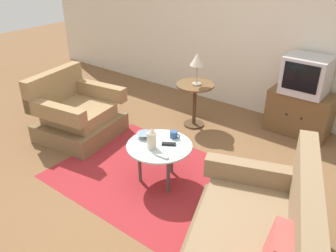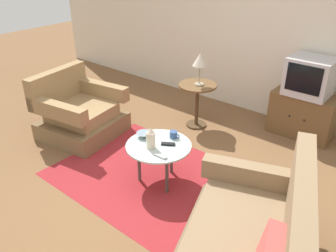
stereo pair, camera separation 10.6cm
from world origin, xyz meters
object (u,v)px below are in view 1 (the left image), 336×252
(mug, at_px, (174,135))
(bowl, at_px, (145,135))
(tv_stand, at_px, (299,112))
(vase, at_px, (152,139))
(side_table, at_px, (195,96))
(coffee_table, at_px, (159,149))
(tv_remote_silver, at_px, (162,156))
(tv_remote_dark, at_px, (169,144))
(table_lamp, at_px, (197,61))
(armchair, at_px, (76,115))
(television, at_px, (306,75))

(mug, distance_m, bowl, 0.31)
(tv_stand, distance_m, bowl, 2.24)
(tv_stand, relative_size, vase, 3.53)
(tv_stand, bearing_deg, side_table, -150.42)
(coffee_table, xyz_separation_m, side_table, (-0.45, 1.33, 0.04))
(tv_stand, xyz_separation_m, vase, (-0.80, -2.12, 0.28))
(mug, relative_size, tv_remote_silver, 0.87)
(coffee_table, xyz_separation_m, tv_remote_silver, (0.16, -0.16, 0.06))
(bowl, bearing_deg, tv_remote_dark, 6.08)
(tv_stand, relative_size, mug, 6.49)
(table_lamp, relative_size, mug, 3.47)
(vase, xyz_separation_m, bowl, (-0.20, 0.12, -0.09))
(armchair, bearing_deg, tv_remote_dark, 78.08)
(side_table, relative_size, table_lamp, 1.43)
(tv_remote_dark, bearing_deg, coffee_table, -172.20)
(vase, height_order, bowl, vase)
(table_lamp, height_order, tv_remote_dark, table_lamp)
(mug, bearing_deg, bowl, -143.73)
(bowl, bearing_deg, tv_remote_silver, -26.34)
(coffee_table, xyz_separation_m, tv_remote_dark, (0.08, 0.06, 0.06))
(table_lamp, relative_size, vase, 1.89)
(side_table, xyz_separation_m, tv_remote_silver, (0.62, -1.49, 0.02))
(tv_stand, bearing_deg, mug, -112.50)
(television, xyz_separation_m, tv_remote_silver, (-0.61, -2.17, -0.36))
(tv_remote_dark, bearing_deg, table_lamp, 79.79)
(armchair, distance_m, tv_remote_dark, 1.62)
(coffee_table, bearing_deg, tv_remote_silver, -44.85)
(bowl, distance_m, tv_remote_silver, 0.44)
(side_table, relative_size, tv_remote_dark, 4.20)
(bowl, bearing_deg, tv_stand, 63.32)
(side_table, xyz_separation_m, bowl, (0.23, -1.30, 0.04))
(side_table, bearing_deg, vase, -73.19)
(table_lamp, height_order, tv_remote_silver, table_lamp)
(side_table, bearing_deg, tv_stand, 29.58)
(tv_stand, bearing_deg, tv_remote_dark, -109.64)
(armchair, distance_m, side_table, 1.61)
(mug, xyz_separation_m, bowl, (-0.25, -0.19, -0.01))
(tv_remote_silver, bearing_deg, bowl, 151.62)
(mug, bearing_deg, tv_remote_dark, -72.23)
(side_table, relative_size, television, 1.16)
(armchair, relative_size, side_table, 1.73)
(tv_stand, xyz_separation_m, television, (-0.00, -0.02, 0.53))
(side_table, relative_size, bowl, 3.54)
(table_lamp, xyz_separation_m, tv_remote_silver, (0.59, -1.49, -0.48))
(coffee_table, height_order, side_table, side_table)
(coffee_table, relative_size, mug, 5.50)
(table_lamp, bearing_deg, armchair, -132.98)
(table_lamp, relative_size, tv_remote_dark, 2.93)
(tv_remote_dark, xyz_separation_m, tv_remote_silver, (0.09, -0.23, 0.00))
(television, bearing_deg, armchair, -140.97)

